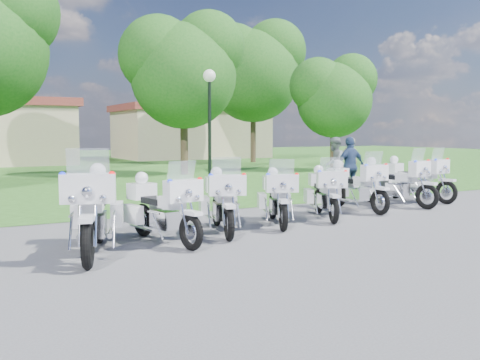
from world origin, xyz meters
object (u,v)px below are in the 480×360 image
motorcycle_4 (325,192)px  motorcycle_7 (415,178)px  bystander_c (350,166)px  motorcycle_0 (94,209)px  bystander_b (334,164)px  motorcycle_2 (221,200)px  motorcycle_1 (161,207)px  motorcycle_6 (394,181)px  bystander_a (349,163)px  motorcycle_3 (277,196)px  lamp_post (209,99)px  motorcycle_5 (355,185)px

motorcycle_4 → motorcycle_7: size_ratio=0.87×
bystander_c → motorcycle_0: bearing=23.0°
motorcycle_4 → bystander_b: (4.12, 4.75, 0.31)m
motorcycle_2 → motorcycle_7: (7.26, 1.66, 0.01)m
bystander_b → motorcycle_2: bearing=0.0°
motorcycle_1 → motorcycle_6: (7.38, 1.57, 0.03)m
motorcycle_4 → bystander_a: (4.77, 4.71, 0.30)m
motorcycle_3 → motorcycle_6: motorcycle_6 is taller
bystander_b → motorcycle_3: bearing=5.3°
motorcycle_1 → motorcycle_7: bearing=-177.8°
motorcycle_3 → bystander_b: bystander_b is taller
motorcycle_6 → motorcycle_7: 1.38m
motorcycle_3 → bystander_b: bearing=-113.8°
motorcycle_6 → motorcycle_3: bearing=-0.3°
motorcycle_7 → lamp_post: (-3.92, 5.84, 2.51)m
motorcycle_4 → bystander_b: size_ratio=1.10×
motorcycle_0 → lamp_post: bearing=-107.6°
motorcycle_7 → bystander_a: 3.55m
motorcycle_6 → lamp_post: bearing=-80.2°
motorcycle_1 → motorcycle_5: size_ratio=0.98×
motorcycle_1 → motorcycle_7: 8.92m
motorcycle_3 → motorcycle_0: bearing=36.7°
motorcycle_1 → motorcycle_6: motorcycle_6 is taller
motorcycle_4 → lamp_post: 7.51m
motorcycle_3 → motorcycle_6: 4.58m
motorcycle_0 → bystander_b: size_ratio=1.39×
motorcycle_7 → lamp_post: 7.47m
motorcycle_0 → motorcycle_5: (7.13, 1.72, -0.10)m
bystander_b → motorcycle_1: bearing=-3.1°
motorcycle_1 → motorcycle_7: size_ratio=0.96×
lamp_post → bystander_c: 5.47m
motorcycle_5 → motorcycle_7: (2.85, 0.62, 0.02)m
motorcycle_0 → motorcycle_7: motorcycle_0 is taller
motorcycle_5 → motorcycle_7: size_ratio=0.99×
motorcycle_3 → lamp_post: 7.94m
bystander_c → bystander_b: bearing=-114.5°
motorcycle_2 → bystander_b: (7.09, 5.20, 0.27)m
bystander_c → motorcycle_6: bearing=77.2°
motorcycle_0 → motorcycle_4: bearing=-149.8°
motorcycle_0 → motorcycle_2: bearing=-147.0°
motorcycle_7 → bystander_b: (-0.17, 3.55, 0.26)m
motorcycle_0 → bystander_c: bearing=-136.1°
motorcycle_2 → motorcycle_6: 6.08m
motorcycle_4 → motorcycle_3: bearing=33.4°
motorcycle_6 → bystander_c: size_ratio=1.26×
motorcycle_2 → motorcycle_7: motorcycle_7 is taller
motorcycle_1 → lamp_post: (4.77, 7.87, 2.53)m
motorcycle_4 → bystander_a: size_ratio=1.12×
bystander_a → motorcycle_0: bearing=43.6°
motorcycle_2 → motorcycle_5: motorcycle_2 is taller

